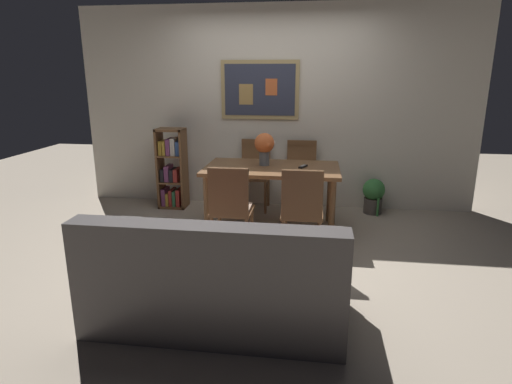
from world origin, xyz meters
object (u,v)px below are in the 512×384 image
at_px(dining_chair_near_right, 302,206).
at_px(dining_chair_far_right, 301,170).
at_px(leather_couch, 216,283).
at_px(potted_ivy, 373,195).
at_px(dining_chair_near_left, 231,204).
at_px(bookshelf, 172,170).
at_px(dining_chair_far_left, 255,168).
at_px(flower_vase, 265,145).
at_px(dining_table, 272,175).
at_px(tv_remote, 303,166).

xyz_separation_m(dining_chair_near_right, dining_chair_far_right, (-0.07, 1.58, 0.00)).
relative_size(leather_couch, potted_ivy, 3.91).
height_order(dining_chair_far_right, potted_ivy, dining_chair_far_right).
distance_m(dining_chair_near_left, bookshelf, 1.83).
height_order(leather_couch, potted_ivy, leather_couch).
xyz_separation_m(dining_chair_near_left, potted_ivy, (1.56, 1.56, -0.30)).
bearing_deg(dining_chair_far_left, flower_vase, -73.35).
bearing_deg(bookshelf, dining_chair_far_left, 6.65).
height_order(dining_table, dining_chair_near_left, dining_chair_near_left).
distance_m(bookshelf, potted_ivy, 2.66).
relative_size(dining_chair_near_right, tv_remote, 5.67).
xyz_separation_m(dining_chair_far_right, tv_remote, (0.05, -0.75, 0.21)).
height_order(dining_chair_near_left, leather_couch, dining_chair_near_left).
height_order(dining_chair_far_left, dining_chair_near_right, same).
bearing_deg(dining_chair_near_left, dining_table, 68.69).
distance_m(dining_chair_far_right, flower_vase, 0.90).
bearing_deg(flower_vase, tv_remote, -8.41).
xyz_separation_m(dining_chair_near_right, tv_remote, (-0.02, 0.82, 0.21)).
height_order(dining_chair_far_right, flower_vase, flower_vase).
bearing_deg(dining_chair_near_right, leather_couch, -115.14).
height_order(bookshelf, potted_ivy, bookshelf).
distance_m(dining_chair_far_left, dining_chair_near_left, 1.60).
bearing_deg(dining_chair_near_left, dining_chair_far_left, 89.64).
distance_m(dining_chair_far_left, dining_chair_near_right, 1.73).
bearing_deg(leather_couch, dining_chair_near_right, 64.86).
bearing_deg(potted_ivy, tv_remote, -140.42).
bearing_deg(dining_chair_near_right, bookshelf, 140.47).
relative_size(dining_table, leather_couch, 0.83).
xyz_separation_m(dining_chair_near_left, bookshelf, (-1.09, 1.47, -0.03)).
bearing_deg(tv_remote, dining_chair_far_right, 93.48).
bearing_deg(dining_chair_far_left, leather_couch, -87.52).
xyz_separation_m(bookshelf, flower_vase, (1.31, -0.58, 0.46)).
distance_m(dining_chair_near_right, bookshelf, 2.30).
bearing_deg(dining_table, flower_vase, 140.15).
xyz_separation_m(dining_chair_near_right, potted_ivy, (0.87, 1.56, -0.30)).
height_order(dining_table, dining_chair_far_right, dining_chair_far_right).
bearing_deg(dining_chair_far_left, dining_table, -68.71).
bearing_deg(bookshelf, dining_table, -25.08).
distance_m(potted_ivy, tv_remote, 1.26).
distance_m(dining_chair_far_right, potted_ivy, 0.98).
relative_size(dining_chair_near_left, bookshelf, 0.86).
xyz_separation_m(dining_chair_far_right, bookshelf, (-1.71, -0.11, -0.03)).
height_order(dining_table, bookshelf, bookshelf).
relative_size(dining_chair_near_left, leather_couch, 0.51).
height_order(dining_table, flower_vase, flower_vase).
relative_size(dining_chair_near_right, dining_chair_far_right, 1.00).
distance_m(dining_chair_near_right, dining_chair_far_right, 1.58).
bearing_deg(flower_vase, dining_chair_far_right, 60.02).
xyz_separation_m(dining_table, dining_chair_near_left, (-0.32, -0.81, -0.10)).
xyz_separation_m(dining_chair_far_right, leather_couch, (-0.49, -2.76, -0.22)).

